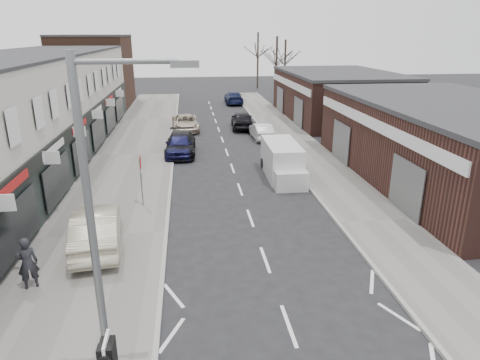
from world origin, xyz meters
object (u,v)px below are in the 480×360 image
object	(u,v)px
warning_sign	(141,166)
parked_car_right_b	(242,120)
parked_car_left_a	(180,145)
parked_car_left_c	(185,123)
street_lamp	(102,238)
pedestrian	(27,263)
parked_car_right_c	(234,98)
parked_car_right_a	(261,131)
white_van	(282,161)
parked_car_left_b	(181,144)
sedan_on_pavement	(97,228)

from	to	relation	value
warning_sign	parked_car_right_b	xyz separation A→B (m)	(7.36, 18.10, -1.39)
parked_car_left_a	parked_car_left_c	xyz separation A→B (m)	(0.40, 8.29, -0.09)
street_lamp	pedestrian	world-z (taller)	street_lamp
parked_car_left_a	parked_car_right_c	xyz separation A→B (m)	(6.43, 23.21, -0.03)
parked_car_right_a	pedestrian	bearing A→B (deg)	58.64
pedestrian	warning_sign	bearing A→B (deg)	-137.46
white_van	parked_car_left_c	xyz separation A→B (m)	(-5.82, 13.96, -0.29)
white_van	parked_car_left_b	xyz separation A→B (m)	(-6.19, 5.99, -0.23)
parked_car_left_a	warning_sign	bearing A→B (deg)	-95.73
sedan_on_pavement	parked_car_right_a	bearing A→B (deg)	-125.96
sedan_on_pavement	parked_car_left_c	distance (m)	22.48
pedestrian	parked_car_right_c	bearing A→B (deg)	-129.19
warning_sign	parked_car_left_b	world-z (taller)	warning_sign
parked_car_left_a	parked_car_left_b	distance (m)	0.33
parked_car_right_a	parked_car_right_c	xyz separation A→B (m)	(-0.23, 18.93, 0.09)
warning_sign	sedan_on_pavement	world-z (taller)	warning_sign
white_van	parked_car_left_c	distance (m)	15.12
parked_car_left_c	parked_car_right_b	world-z (taller)	parked_car_right_b
parked_car_left_a	parked_car_right_b	size ratio (longest dim) A/B	0.97
parked_car_right_c	parked_car_left_a	bearing A→B (deg)	75.99
warning_sign	parked_car_right_b	size ratio (longest dim) A/B	0.57
parked_car_right_b	parked_car_right_c	bearing A→B (deg)	-89.72
parked_car_left_c	parked_car_right_c	size ratio (longest dim) A/B	0.96
parked_car_left_b	pedestrian	bearing A→B (deg)	-104.18
white_van	parked_car_left_c	bearing A→B (deg)	113.78
parked_car_right_a	street_lamp	bearing A→B (deg)	71.32
sedan_on_pavement	parked_car_right_c	bearing A→B (deg)	-112.02
pedestrian	parked_car_left_a	world-z (taller)	pedestrian
parked_car_left_c	street_lamp	bearing A→B (deg)	-95.43
pedestrian	parked_car_right_c	world-z (taller)	pedestrian
warning_sign	parked_car_left_c	size ratio (longest dim) A/B	0.54
parked_car_left_a	parked_car_right_a	distance (m)	7.92
sedan_on_pavement	pedestrian	bearing A→B (deg)	50.75
warning_sign	white_van	world-z (taller)	warning_sign
white_van	pedestrian	xyz separation A→B (m)	(-11.16, -11.02, 0.07)
sedan_on_pavement	pedestrian	size ratio (longest dim) A/B	2.68
white_van	pedestrian	world-z (taller)	white_van
street_lamp	parked_car_left_a	size ratio (longest dim) A/B	1.74
parked_car_left_b	parked_car_right_c	distance (m)	23.76
parked_car_left_a	sedan_on_pavement	bearing A→B (deg)	-98.35
parked_car_right_a	parked_car_right_c	world-z (taller)	parked_car_right_c
sedan_on_pavement	parked_car_left_c	xyz separation A→B (m)	(3.61, 22.19, -0.25)
street_lamp	parked_car_right_c	xyz separation A→B (m)	(7.56, 45.62, -3.86)
white_van	parked_car_right_b	bearing A→B (deg)	93.66
pedestrian	parked_car_right_b	distance (m)	27.29
parked_car_left_b	parked_car_right_c	size ratio (longest dim) A/B	1.00
warning_sign	pedestrian	size ratio (longest dim) A/B	1.45
white_van	parked_car_right_c	bearing A→B (deg)	90.72
pedestrian	parked_car_left_b	world-z (taller)	pedestrian
parked_car_left_a	parked_car_right_b	bearing A→B (deg)	61.21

